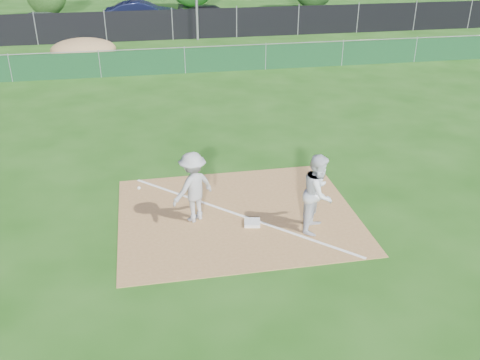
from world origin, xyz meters
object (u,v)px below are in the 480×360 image
first_base (252,223)px  car_right (212,15)px  runner (318,193)px  car_left (46,22)px  play_at_first (193,187)px  car_mid (143,14)px

first_base → car_right: (2.80, 26.80, 0.62)m
runner → first_base: bearing=105.5°
runner → car_right: runner is taller
runner → car_right: size_ratio=0.42×
runner → car_left: (-9.69, 26.59, -0.27)m
runner → car_left: bearing=52.2°
play_at_first → car_left: 26.52m
first_base → car_right: size_ratio=0.08×
first_base → car_mid: car_mid is taller
play_at_first → car_mid: 26.91m
car_left → car_mid: 6.37m
first_base → runner: 1.82m
car_right → first_base: bearing=-177.9°
car_right → runner: bearing=-174.7°
first_base → car_right: bearing=84.0°
play_at_first → car_left: (-6.80, 25.63, -0.22)m
car_mid → car_right: bearing=-95.0°
play_at_first → car_mid: size_ratio=0.40×
play_at_first → car_right: bearing=81.0°
car_left → car_right: size_ratio=0.89×
first_base → car_mid: size_ratio=0.08×
car_left → car_mid: bearing=-64.8°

